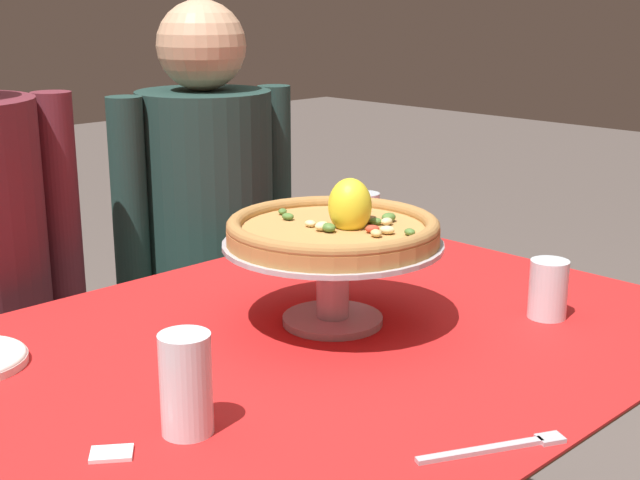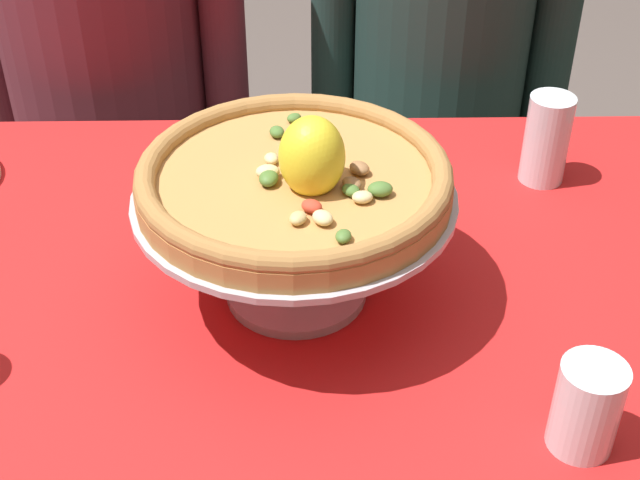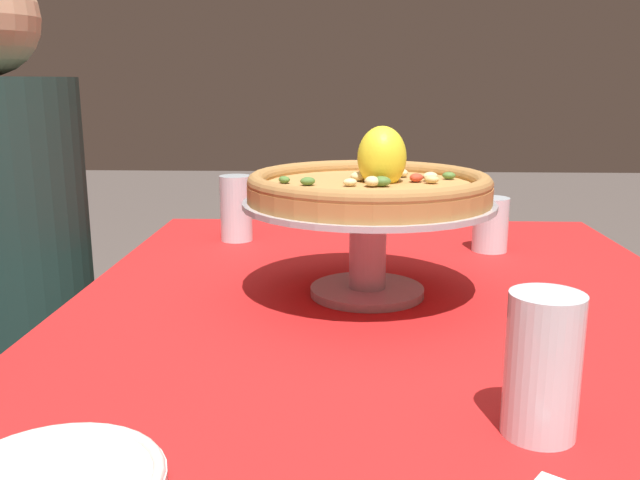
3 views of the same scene
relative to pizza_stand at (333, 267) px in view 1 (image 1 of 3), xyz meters
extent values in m
cylinder|color=brown|center=(0.48, 0.35, -0.47)|extent=(0.06, 0.06, 0.69)
cube|color=brown|center=(-0.04, -0.03, -0.11)|extent=(1.16, 0.89, 0.02)
cube|color=red|center=(-0.04, -0.03, -0.10)|extent=(1.20, 0.93, 0.00)
cylinder|color=#B7B7C1|center=(0.00, 0.00, -0.09)|extent=(0.17, 0.17, 0.01)
cylinder|color=#B7B7C1|center=(0.00, 0.00, -0.03)|extent=(0.05, 0.05, 0.12)
cylinder|color=#B7B7C1|center=(0.00, 0.00, 0.04)|extent=(0.36, 0.36, 0.01)
cylinder|color=#BC8447|center=(0.00, 0.00, 0.05)|extent=(0.35, 0.35, 0.02)
torus|color=#A6743E|center=(0.00, 0.00, 0.07)|extent=(0.35, 0.35, 0.02)
ellipsoid|color=#996B42|center=(0.06, -0.03, 0.07)|extent=(0.03, 0.03, 0.01)
ellipsoid|color=beige|center=(0.07, -0.05, 0.07)|extent=(0.02, 0.02, 0.01)
ellipsoid|color=beige|center=(0.03, -0.09, 0.07)|extent=(0.03, 0.03, 0.01)
ellipsoid|color=#4C7533|center=(0.05, -0.12, 0.07)|extent=(0.02, 0.02, 0.01)
ellipsoid|color=#4C7533|center=(-0.02, 0.09, 0.07)|extent=(0.02, 0.02, 0.01)
ellipsoid|color=#996B42|center=(0.07, 0.00, 0.07)|extent=(0.03, 0.03, 0.01)
ellipsoid|color=beige|center=(-0.03, 0.03, 0.07)|extent=(0.02, 0.02, 0.01)
ellipsoid|color=#4C7533|center=(0.06, -0.04, 0.07)|extent=(0.03, 0.03, 0.01)
ellipsoid|color=#4C7533|center=(0.00, 0.12, 0.07)|extent=(0.02, 0.02, 0.01)
ellipsoid|color=#C63D28|center=(0.02, -0.07, 0.07)|extent=(0.03, 0.03, 0.01)
ellipsoid|color=#4C7533|center=(0.09, -0.04, 0.07)|extent=(0.03, 0.02, 0.01)
ellipsoid|color=tan|center=(0.00, -0.09, 0.07)|extent=(0.02, 0.03, 0.01)
ellipsoid|color=#4C7533|center=(-0.03, -0.02, 0.07)|extent=(0.02, 0.03, 0.01)
ellipsoid|color=beige|center=(0.02, 0.01, 0.07)|extent=(0.02, 0.02, 0.01)
ellipsoid|color=beige|center=(-0.03, 0.00, 0.07)|extent=(0.03, 0.02, 0.01)
ellipsoid|color=yellow|center=(0.02, -0.02, 0.10)|extent=(0.10, 0.10, 0.09)
cylinder|color=silver|center=(0.28, -0.23, -0.05)|extent=(0.07, 0.07, 0.10)
cylinder|color=silver|center=(0.28, -0.23, -0.08)|extent=(0.06, 0.06, 0.04)
cylinder|color=silver|center=(0.35, 0.25, -0.03)|extent=(0.06, 0.06, 0.13)
cylinder|color=silver|center=(0.35, 0.25, -0.06)|extent=(0.06, 0.06, 0.08)
cylinder|color=white|center=(-0.40, -0.14, -0.03)|extent=(0.07, 0.07, 0.13)
cylinder|color=silver|center=(-0.40, -0.14, -0.07)|extent=(0.06, 0.06, 0.06)
cube|color=#B7B7C1|center=(-0.18, -0.43, -0.10)|extent=(0.15, 0.09, 0.01)
cube|color=#B7B7C1|center=(-0.10, -0.47, -0.10)|extent=(0.04, 0.04, 0.01)
cube|color=white|center=(-0.50, -0.12, -0.10)|extent=(0.06, 0.06, 0.00)
cylinder|color=maroon|center=(-0.13, 0.65, 0.00)|extent=(0.08, 0.08, 0.50)
cube|color=#1E3833|center=(0.26, 0.68, -0.58)|extent=(0.32, 0.35, 0.48)
cylinder|color=#1E3833|center=(0.26, 0.68, -0.06)|extent=(0.35, 0.35, 0.55)
sphere|color=tan|center=(0.26, 0.68, 0.32)|extent=(0.20, 0.20, 0.20)
cylinder|color=#1E3833|center=(0.06, 0.70, -0.02)|extent=(0.08, 0.08, 0.47)
cylinder|color=#1E3833|center=(0.45, 0.65, -0.02)|extent=(0.08, 0.08, 0.47)
camera|label=1|loc=(-0.99, -0.97, 0.43)|focal=49.85mm
camera|label=2|loc=(0.01, -0.81, 0.58)|focal=49.72mm
camera|label=3|loc=(-0.96, 0.03, 0.21)|focal=38.20mm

